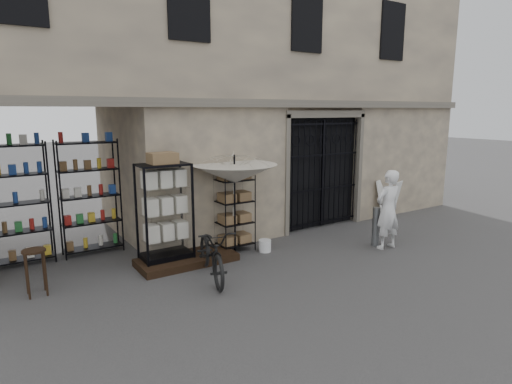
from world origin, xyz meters
TOP-DOWN VIEW (x-y plane):
  - ground at (0.00, 0.00)m, footprint 80.00×80.00m
  - main_building at (0.00, 4.00)m, footprint 14.00×4.00m
  - shop_recess at (-4.50, 2.80)m, footprint 3.00×1.70m
  - shop_shelving at (-4.55, 3.30)m, footprint 2.70×0.50m
  - iron_gate at (1.75, 2.28)m, footprint 2.50×0.21m
  - step_platform at (-2.40, 1.55)m, footprint 2.00×0.90m
  - display_cabinet at (-2.78, 1.69)m, footprint 0.99×0.64m
  - wire_rack at (-1.14, 1.74)m, footprint 0.81×0.62m
  - market_umbrella at (-1.25, 1.55)m, footprint 1.70×1.73m
  - white_bucket at (-0.64, 1.29)m, footprint 0.36×0.36m
  - bicycle at (-2.31, 0.58)m, footprint 0.90×1.14m
  - wooden_stool at (-5.17, 1.52)m, footprint 0.47×0.47m
  - steel_bollard at (1.75, 0.24)m, footprint 0.22×0.22m
  - shopkeeper at (1.82, -0.01)m, footprint 0.74×1.83m
  - easel_sign at (3.96, 1.74)m, footprint 0.70×0.75m

SIDE VIEW (x-z plane):
  - ground at x=0.00m, z-range 0.00..0.00m
  - bicycle at x=-2.31m, z-range -0.95..0.95m
  - shopkeeper at x=1.82m, z-range -0.22..0.22m
  - step_platform at x=-2.40m, z-range 0.00..0.15m
  - white_bucket at x=-0.64m, z-range 0.00..0.27m
  - wooden_stool at x=-5.17m, z-range 0.02..0.83m
  - steel_bollard at x=1.75m, z-range 0.00..0.91m
  - easel_sign at x=3.96m, z-range 0.02..1.12m
  - wire_rack at x=-1.14m, z-range -0.02..1.69m
  - display_cabinet at x=-2.78m, z-range -0.03..2.06m
  - shop_shelving at x=-4.55m, z-range 0.00..2.50m
  - iron_gate at x=1.75m, z-range 0.00..3.00m
  - shop_recess at x=-4.50m, z-range 0.00..3.00m
  - market_umbrella at x=-1.25m, z-range 0.57..3.19m
  - main_building at x=0.00m, z-range 0.00..9.00m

